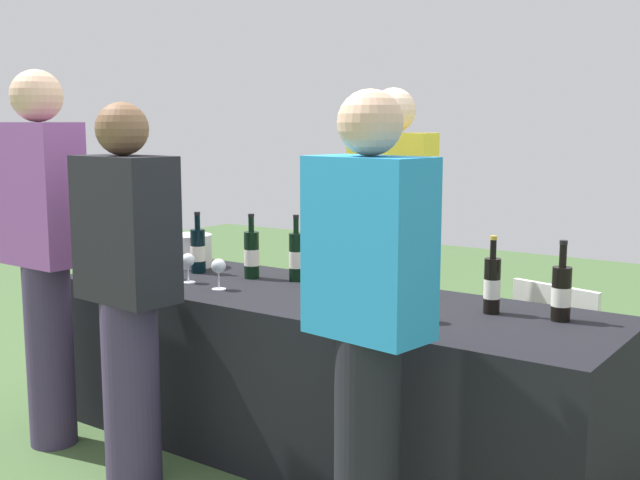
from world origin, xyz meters
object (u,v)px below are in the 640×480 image
Objects in this scene: wine_glass_1 at (188,262)px; ice_bucket at (190,251)px; wine_bottle_3 at (347,265)px; wine_bottle_2 at (296,256)px; wine_glass_3 at (377,288)px; wine_glass_0 at (169,259)px; wine_bottle_6 at (561,293)px; wine_glass_4 at (424,298)px; menu_board at (552,358)px; wine_glass_2 at (219,267)px; guest_0 at (44,244)px; guest_2 at (368,315)px; wine_bottle_5 at (492,285)px; guest_1 at (128,285)px; server_pouring at (392,240)px; wine_bottle_1 at (252,254)px; wine_bottle_0 at (198,250)px; wine_bottle_4 at (375,267)px.

wine_glass_1 is 0.61× the size of ice_bucket.
wine_glass_1 is (-0.70, -0.33, -0.01)m from wine_bottle_3.
wine_glass_3 is at bearing -26.53° from wine_bottle_2.
wine_glass_0 is at bearing 179.77° from wine_glass_1.
wine_bottle_6 reaches higher than wine_glass_4.
wine_bottle_2 is 1.35m from menu_board.
wine_bottle_2 is 2.24× the size of wine_glass_2.
guest_0 is 1.08× the size of guest_2.
guest_0 is at bearing -158.75° from wine_bottle_6.
wine_bottle_3 is at bearing 21.33° from wine_glass_0.
wine_bottle_5 reaches higher than ice_bucket.
wine_bottle_2 is at bearing 83.43° from guest_1.
wine_bottle_3 is 2.18× the size of wine_glass_0.
server_pouring is 1.04× the size of guest_2.
wine_bottle_1 is 1.39m from guest_2.
wine_bottle_5 is at bearing 38.82° from guest_1.
wine_bottle_2 reaches higher than wine_glass_4.
wine_bottle_0 reaches higher than wine_glass_1.
wine_glass_4 is 1.63m from ice_bucket.
wine_bottle_5 reaches higher than wine_glass_2.
wine_bottle_6 is 0.20× the size of guest_2.
wine_bottle_1 is at bearing 56.87° from wine_glass_1.
wine_bottle_0 is at bearing 93.28° from wine_glass_0.
wine_bottle_4 reaches higher than wine_bottle_5.
wine_glass_2 is (0.05, -0.30, -0.02)m from wine_bottle_1.
wine_glass_0 is at bearing -61.48° from ice_bucket.
guest_2 is at bearing -33.30° from wine_bottle_1.
guest_1 is (-0.18, -0.90, -0.01)m from wine_bottle_2.
wine_glass_2 is 0.09× the size of guest_2.
wine_glass_0 is at bearing 175.03° from wine_glass_2.
wine_bottle_3 is at bearing 138.33° from wine_glass_3.
guest_2 is (0.94, -0.83, 0.01)m from wine_bottle_2.
wine_bottle_1 is 2.42× the size of wine_glass_4.
guest_0 is at bearing -160.61° from wine_glass_3.
wine_bottle_6 is at bearing 25.29° from wine_glass_3.
wine_glass_2 is 0.09× the size of server_pouring.
wine_bottle_5 reaches higher than wine_glass_3.
guest_1 reaches higher than wine_glass_0.
wine_glass_2 is (-1.48, -0.35, -0.01)m from wine_bottle_6.
wine_bottle_6 is 2.19× the size of wine_glass_1.
wine_bottle_5 reaches higher than wine_bottle_0.
wine_bottle_2 reaches higher than wine_bottle_0.
wine_bottle_2 is 1.03× the size of wine_bottle_5.
wine_glass_2 is at bearing 164.77° from guest_2.
wine_glass_0 is 0.36m from ice_bucket.
guest_2 is at bearing 8.11° from guest_1.
wine_glass_4 is at bearing -37.55° from wine_bottle_4.
server_pouring is at bearing 155.06° from wine_bottle_6.
menu_board is at bearing 50.39° from wine_bottle_4.
wine_bottle_0 is at bearing -174.82° from wine_bottle_4.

